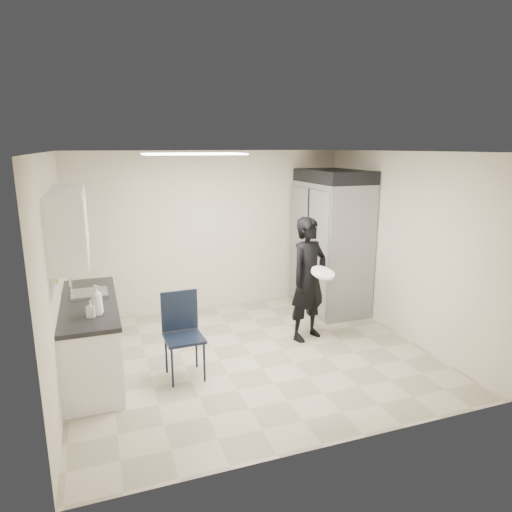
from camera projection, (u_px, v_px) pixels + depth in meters
name	position (u px, v px, depth m)	size (l,w,h in m)	color
floor	(252.00, 355.00, 5.97)	(4.50, 4.50, 0.00)	tan
ceiling	(251.00, 152.00, 5.36)	(4.50, 4.50, 0.00)	white
back_wall	(212.00, 231.00, 7.50)	(4.50, 4.50, 0.00)	beige
left_wall	(55.00, 276.00, 4.93)	(4.00, 4.00, 0.00)	beige
right_wall	(403.00, 246.00, 6.40)	(4.00, 4.00, 0.00)	beige
ceiling_panel	(194.00, 154.00, 5.54)	(1.20, 0.60, 0.02)	white
lower_counter	(91.00, 339.00, 5.41)	(0.60, 1.90, 0.86)	silver
countertop	(88.00, 303.00, 5.31)	(0.64, 1.95, 0.05)	black
sink	(90.00, 298.00, 5.54)	(0.42, 0.40, 0.14)	gray
faucet	(71.00, 287.00, 5.44)	(0.02, 0.02, 0.24)	silver
upper_cabinets	(69.00, 224.00, 5.04)	(0.35, 1.80, 0.75)	silver
towel_dispenser	(68.00, 226.00, 6.12)	(0.22, 0.30, 0.35)	black
notice_sticker_left	(57.00, 280.00, 5.04)	(0.00, 0.12, 0.07)	yellow
notice_sticker_right	(59.00, 279.00, 5.23)	(0.00, 0.12, 0.07)	yellow
commercial_fridge	(331.00, 247.00, 7.49)	(0.80, 1.35, 2.10)	gray
fridge_compressor	(334.00, 176.00, 7.22)	(0.80, 1.35, 0.20)	black
folding_chair	(184.00, 338.00, 5.29)	(0.44, 0.44, 0.98)	black
man_tuxedo	(309.00, 279.00, 6.32)	(0.64, 0.42, 1.73)	black
bucket_lid	(323.00, 273.00, 6.10)	(0.32, 0.32, 0.04)	silver
soap_bottle_a	(97.00, 300.00, 4.84)	(0.13, 0.13, 0.33)	white
soap_bottle_b	(91.00, 309.00, 4.78)	(0.08, 0.08, 0.18)	#A8A7B3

